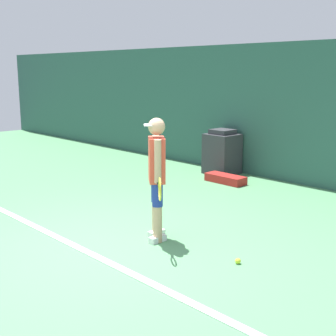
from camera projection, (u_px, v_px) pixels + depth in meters
ground_plane at (106, 248)px, 5.90m from camera, size 24.00×24.00×0.00m
back_wall at (312, 115)px, 8.88m from camera, size 24.00×0.10×2.75m
court_baseline at (89, 253)px, 5.73m from camera, size 21.60×0.10×0.01m
tennis_player at (157, 174)px, 6.04m from camera, size 0.73×0.61×1.62m
tennis_ball at (238, 261)px, 5.43m from camera, size 0.07×0.07×0.07m
covered_chair at (222, 153)px, 10.11m from camera, size 0.64×0.61×0.97m
equipment_bag at (225, 179)px, 9.34m from camera, size 0.85×0.32×0.16m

